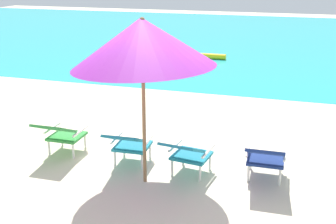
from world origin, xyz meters
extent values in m
plane|color=beige|center=(0.00, 4.00, 0.00)|extent=(40.00, 40.00, 0.00)
cube|color=#28B2B7|center=(0.00, 12.94, 0.00)|extent=(40.00, 18.00, 0.01)
cylinder|color=yellow|center=(-1.18, 8.03, 0.10)|extent=(1.60, 0.18, 0.18)
cube|color=#338E3D|center=(-1.64, -0.13, 0.28)|extent=(0.53, 0.51, 0.04)
cube|color=#338E3D|center=(-1.64, -0.49, 0.55)|extent=(0.53, 0.52, 0.27)
cylinder|color=white|center=(-1.86, 0.08, 0.13)|extent=(0.04, 0.04, 0.26)
cylinder|color=white|center=(-1.42, 0.09, 0.13)|extent=(0.04, 0.04, 0.26)
cylinder|color=white|center=(-1.86, -0.34, 0.13)|extent=(0.04, 0.04, 0.26)
cylinder|color=white|center=(-1.42, -0.33, 0.13)|extent=(0.04, 0.04, 0.26)
cube|color=white|center=(-1.90, -0.13, 0.40)|extent=(0.04, 0.50, 0.03)
cube|color=white|center=(-1.38, -0.12, 0.40)|extent=(0.04, 0.50, 0.03)
cube|color=teal|center=(-0.45, -0.19, 0.28)|extent=(0.54, 0.53, 0.04)
cube|color=teal|center=(-0.43, -0.55, 0.55)|extent=(0.55, 0.54, 0.27)
cylinder|color=white|center=(-0.68, 0.01, 0.13)|extent=(0.04, 0.04, 0.26)
cylinder|color=white|center=(-0.24, 0.03, 0.13)|extent=(0.04, 0.04, 0.26)
cylinder|color=white|center=(-0.66, -0.41, 0.13)|extent=(0.04, 0.04, 0.26)
cylinder|color=white|center=(-0.22, -0.39, 0.13)|extent=(0.04, 0.04, 0.26)
cube|color=white|center=(-0.71, -0.20, 0.40)|extent=(0.05, 0.50, 0.03)
cube|color=white|center=(-0.19, -0.17, 0.40)|extent=(0.05, 0.50, 0.03)
cube|color=teal|center=(0.52, -0.27, 0.28)|extent=(0.58, 0.57, 0.04)
cube|color=teal|center=(0.47, -0.63, 0.55)|extent=(0.59, 0.58, 0.27)
cylinder|color=white|center=(0.33, -0.03, 0.13)|extent=(0.04, 0.04, 0.26)
cylinder|color=white|center=(0.76, -0.09, 0.13)|extent=(0.04, 0.04, 0.26)
cylinder|color=white|center=(0.27, -0.44, 0.13)|extent=(0.04, 0.04, 0.26)
cylinder|color=white|center=(0.70, -0.50, 0.13)|extent=(0.04, 0.04, 0.26)
cube|color=white|center=(0.26, -0.23, 0.40)|extent=(0.10, 0.50, 0.03)
cube|color=white|center=(0.77, -0.30, 0.40)|extent=(0.10, 0.50, 0.03)
cube|color=navy|center=(1.58, -0.08, 0.28)|extent=(0.53, 0.51, 0.04)
cube|color=navy|center=(1.59, -0.45, 0.55)|extent=(0.53, 0.53, 0.27)
cylinder|color=white|center=(1.35, 0.12, 0.13)|extent=(0.04, 0.04, 0.26)
cylinder|color=white|center=(1.79, 0.13, 0.13)|extent=(0.04, 0.04, 0.26)
cylinder|color=white|center=(1.36, -0.30, 0.13)|extent=(0.04, 0.04, 0.26)
cylinder|color=white|center=(1.80, -0.29, 0.13)|extent=(0.04, 0.04, 0.26)
cube|color=white|center=(1.32, -0.09, 0.40)|extent=(0.04, 0.50, 0.03)
cube|color=white|center=(1.84, -0.08, 0.40)|extent=(0.04, 0.50, 0.03)
cylinder|color=olive|center=(-0.05, -0.73, 0.86)|extent=(0.05, 0.05, 1.72)
cone|color=purple|center=(-0.05, -0.73, 2.01)|extent=(2.51, 2.49, 0.74)
sphere|color=#4C3823|center=(-0.05, -0.73, 2.29)|extent=(0.07, 0.07, 0.07)
camera|label=1|loc=(1.88, -5.92, 2.94)|focal=45.88mm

